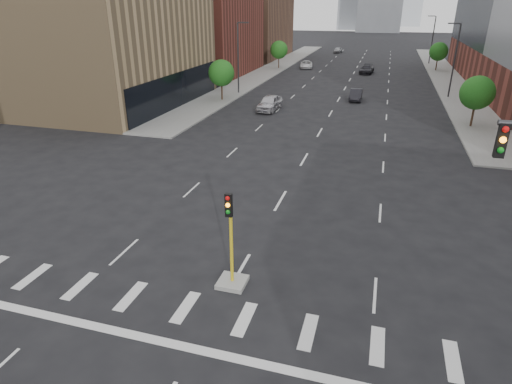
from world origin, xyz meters
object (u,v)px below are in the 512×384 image
at_px(car_mid_right, 356,95).
at_px(car_distant, 338,50).
at_px(median_traffic_signal, 232,266).
at_px(car_far_left, 306,65).
at_px(car_near_left, 269,103).
at_px(car_deep_right, 367,69).

bearing_deg(car_mid_right, car_distant, 98.01).
distance_m(median_traffic_signal, car_far_left, 68.83).
bearing_deg(car_near_left, car_far_left, 96.96).
bearing_deg(median_traffic_signal, car_distant, 93.85).
relative_size(car_near_left, car_deep_right, 1.01).
bearing_deg(median_traffic_signal, car_near_left, 102.03).
distance_m(car_far_left, car_distant, 29.44).
xyz_separation_m(car_mid_right, car_deep_right, (0.06, 23.48, 0.03)).
distance_m(median_traffic_signal, car_distant, 97.76).
xyz_separation_m(median_traffic_signal, car_distant, (-6.56, 97.54, -0.29)).
bearing_deg(car_near_left, car_mid_right, 46.58).
bearing_deg(car_far_left, car_distant, 74.97).
distance_m(car_deep_right, car_distant, 34.16).
relative_size(car_near_left, car_distant, 1.24).
relative_size(car_far_left, car_distant, 1.19).
distance_m(car_far_left, car_deep_right, 11.91).
distance_m(median_traffic_signal, car_mid_right, 41.08).
xyz_separation_m(car_near_left, car_mid_right, (9.04, 8.48, -0.16)).
bearing_deg(car_mid_right, car_near_left, -137.52).
relative_size(median_traffic_signal, car_distant, 1.09).
distance_m(car_mid_right, car_deep_right, 23.48).
bearing_deg(car_mid_right, car_deep_right, 89.16).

